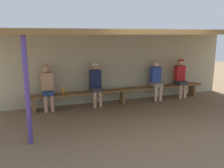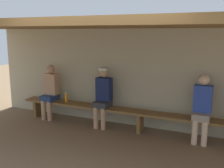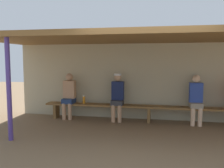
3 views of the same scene
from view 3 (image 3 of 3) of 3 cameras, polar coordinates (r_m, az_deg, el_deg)
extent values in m
plane|color=brown|center=(5.38, 8.02, -13.08)|extent=(24.00, 24.00, 0.00)
cube|color=#B7AD8C|center=(7.12, 8.99, 0.59)|extent=(8.00, 0.20, 2.20)
cube|color=brown|center=(5.82, 8.70, 10.91)|extent=(8.00, 2.80, 0.12)
cylinder|color=#4C388C|center=(5.54, -23.28, -1.26)|extent=(0.10, 0.10, 2.20)
cube|color=brown|center=(6.77, 8.76, -5.36)|extent=(6.00, 0.36, 0.05)
cube|color=brown|center=(7.44, -13.08, -6.24)|extent=(0.08, 0.29, 0.41)
cube|color=brown|center=(6.81, 8.73, -7.26)|extent=(0.08, 0.29, 0.41)
cube|color=gray|center=(6.80, 19.28, -4.75)|extent=(0.32, 0.40, 0.14)
cylinder|color=beige|center=(6.69, 18.62, -7.44)|extent=(0.11, 0.11, 0.48)
cylinder|color=beige|center=(6.71, 20.16, -7.44)|extent=(0.11, 0.11, 0.48)
cube|color=#2D47A5|center=(6.82, 19.27, -1.90)|extent=(0.34, 0.20, 0.52)
sphere|color=beige|center=(6.79, 19.38, 1.19)|extent=(0.21, 0.21, 0.21)
cube|color=navy|center=(7.20, -10.21, -3.94)|extent=(0.32, 0.40, 0.14)
cylinder|color=tan|center=(7.14, -11.31, -6.41)|extent=(0.11, 0.11, 0.48)
cylinder|color=tan|center=(7.08, -9.96, -6.50)|extent=(0.11, 0.11, 0.48)
cube|color=tan|center=(7.23, -10.03, -1.26)|extent=(0.34, 0.20, 0.52)
sphere|color=tan|center=(7.19, -10.08, 1.67)|extent=(0.21, 0.21, 0.21)
cube|color=#333338|center=(6.82, 1.28, -4.40)|extent=(0.32, 0.40, 0.14)
cylinder|color=tan|center=(6.74, 0.28, -7.04)|extent=(0.11, 0.11, 0.48)
cylinder|color=tan|center=(6.71, 1.80, -7.10)|extent=(0.11, 0.11, 0.48)
cube|color=#19234C|center=(6.85, 1.40, -1.56)|extent=(0.34, 0.20, 0.52)
sphere|color=tan|center=(6.81, 1.41, 1.53)|extent=(0.21, 0.21, 0.21)
cylinder|color=white|center=(6.76, 1.35, 2.27)|extent=(0.21, 0.21, 0.05)
cylinder|color=orange|center=(7.09, -6.70, -3.76)|extent=(0.07, 0.07, 0.21)
cylinder|color=white|center=(7.07, -6.72, -2.84)|extent=(0.05, 0.05, 0.02)
camera|label=1|loc=(3.05, -84.41, 9.74)|focal=37.49mm
camera|label=2|loc=(2.08, 55.68, 14.05)|focal=42.21mm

